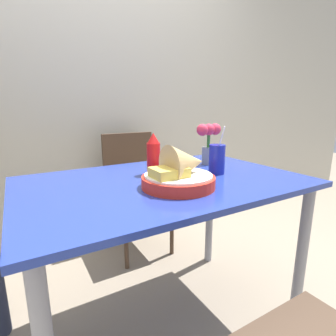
{
  "coord_description": "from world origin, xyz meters",
  "views": [
    {
      "loc": [
        -0.56,
        -0.98,
        1.09
      ],
      "look_at": [
        -0.01,
        -0.04,
        0.83
      ],
      "focal_mm": 28.0,
      "sensor_mm": 36.0,
      "label": 1
    }
  ],
  "objects_px": {
    "food_basket": "(181,172)",
    "flower_vase": "(209,139)",
    "drink_cup": "(217,160)",
    "ketchup_bottle": "(153,155)",
    "chair_far_window": "(133,180)"
  },
  "relations": [
    {
      "from": "food_basket",
      "to": "flower_vase",
      "type": "bearing_deg",
      "value": 37.88
    },
    {
      "from": "ketchup_bottle",
      "to": "flower_vase",
      "type": "bearing_deg",
      "value": 7.15
    },
    {
      "from": "ketchup_bottle",
      "to": "flower_vase",
      "type": "distance_m",
      "value": 0.37
    },
    {
      "from": "ketchup_bottle",
      "to": "flower_vase",
      "type": "height_order",
      "value": "flower_vase"
    },
    {
      "from": "chair_far_window",
      "to": "drink_cup",
      "type": "height_order",
      "value": "drink_cup"
    },
    {
      "from": "chair_far_window",
      "to": "ketchup_bottle",
      "type": "bearing_deg",
      "value": -105.07
    },
    {
      "from": "food_basket",
      "to": "drink_cup",
      "type": "relative_size",
      "value": 1.28
    },
    {
      "from": "drink_cup",
      "to": "ketchup_bottle",
      "type": "bearing_deg",
      "value": 152.04
    },
    {
      "from": "chair_far_window",
      "to": "drink_cup",
      "type": "relative_size",
      "value": 3.87
    },
    {
      "from": "chair_far_window",
      "to": "ketchup_bottle",
      "type": "height_order",
      "value": "ketchup_bottle"
    },
    {
      "from": "drink_cup",
      "to": "chair_far_window",
      "type": "bearing_deg",
      "value": 95.18
    },
    {
      "from": "chair_far_window",
      "to": "drink_cup",
      "type": "xyz_separation_m",
      "value": [
        0.08,
        -0.86,
        0.3
      ]
    },
    {
      "from": "drink_cup",
      "to": "flower_vase",
      "type": "relative_size",
      "value": 1.02
    },
    {
      "from": "drink_cup",
      "to": "flower_vase",
      "type": "height_order",
      "value": "drink_cup"
    },
    {
      "from": "food_basket",
      "to": "drink_cup",
      "type": "xyz_separation_m",
      "value": [
        0.27,
        0.09,
        0.01
      ]
    }
  ]
}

